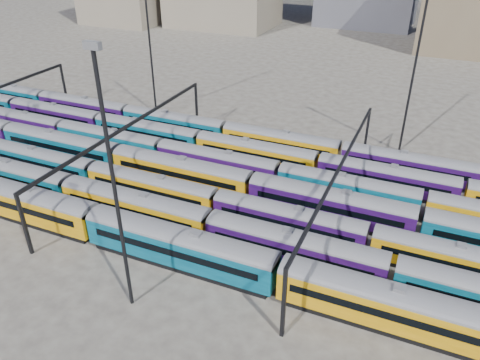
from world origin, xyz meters
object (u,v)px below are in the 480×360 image
at_px(rake_1, 135,204).
at_px(rake_2, 289,217).
at_px(mast_2, 113,181).
at_px(rake_0, 397,304).

distance_m(rake_1, rake_2, 18.86).
bearing_deg(rake_1, mast_2, -57.56).
distance_m(rake_0, rake_1, 32.19).
relative_size(rake_1, rake_2, 1.08).
distance_m(rake_0, mast_2, 27.48).
bearing_deg(rake_0, rake_2, 143.69).
bearing_deg(mast_2, rake_1, 122.44).
height_order(rake_1, rake_2, rake_1).
xyz_separation_m(rake_1, mast_2, (7.63, -12.00, 11.33)).
height_order(rake_0, rake_2, rake_0).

